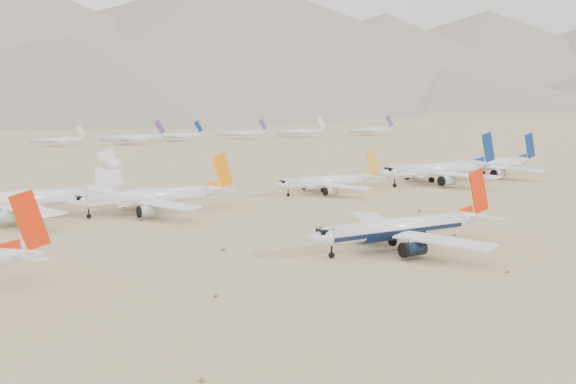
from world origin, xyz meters
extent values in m
plane|color=#947B56|center=(0.00, 0.00, 0.00)|extent=(7000.00, 7000.00, 0.00)
cylinder|color=silver|center=(3.50, -2.29, 4.80)|extent=(35.32, 4.18, 4.18)
cube|color=black|center=(3.50, -2.29, 4.28)|extent=(34.62, 4.24, 0.94)
sphere|color=silver|center=(-14.16, -2.29, 4.80)|extent=(4.18, 4.18, 4.18)
cube|color=black|center=(-14.78, -2.29, 5.95)|extent=(2.92, 2.71, 1.04)
cone|color=silver|center=(25.33, -2.29, 5.11)|extent=(8.83, 4.18, 4.18)
cube|color=silver|center=(6.23, -14.68, 4.07)|extent=(13.64, 21.50, 0.65)
cube|color=silver|center=(27.05, -6.35, 5.64)|extent=(5.61, 7.33, 0.25)
cylinder|color=black|center=(1.54, -10.97, 2.19)|extent=(4.91, 3.01, 3.01)
cube|color=silver|center=(6.23, 10.10, 4.07)|extent=(13.64, 21.50, 0.65)
cube|color=silver|center=(27.05, 1.77, 5.64)|extent=(5.61, 7.33, 0.25)
cylinder|color=black|center=(1.54, 6.39, 2.19)|extent=(4.91, 3.01, 3.01)
cube|color=red|center=(27.79, -2.29, 11.21)|extent=(6.69, 0.33, 11.03)
cylinder|color=black|center=(-13.11, -2.29, 0.63)|extent=(1.25, 0.52, 1.25)
cylinder|color=black|center=(4.97, -5.21, 0.88)|extent=(1.75, 1.04, 1.75)
cylinder|color=black|center=(4.97, 0.63, 0.88)|extent=(1.75, 1.04, 1.75)
cone|color=silver|center=(-72.62, 8.98, 5.27)|extent=(8.97, 4.30, 4.30)
cube|color=silver|center=(-70.87, 4.84, 5.81)|extent=(5.69, 7.45, 0.26)
cube|color=silver|center=(-70.87, 13.11, 5.81)|extent=(5.69, 7.45, 0.26)
cube|color=red|center=(-70.13, 8.98, 11.47)|extent=(6.80, 0.34, 11.20)
cylinder|color=silver|center=(80.90, 73.63, 5.57)|extent=(39.93, 4.84, 4.84)
cube|color=silver|center=(80.90, 73.63, 4.96)|extent=(39.13, 4.91, 1.09)
sphere|color=silver|center=(60.93, 73.63, 5.57)|extent=(4.84, 4.84, 4.84)
cube|color=black|center=(60.21, 73.63, 6.90)|extent=(3.39, 3.15, 1.21)
cone|color=silver|center=(105.58, 73.63, 5.93)|extent=(9.98, 4.84, 4.84)
cube|color=silver|center=(83.98, 59.57, 4.72)|extent=(15.42, 24.30, 0.75)
cube|color=silver|center=(107.52, 69.03, 6.53)|extent=(6.34, 8.29, 0.29)
cylinder|color=silver|center=(78.68, 63.76, 2.54)|extent=(5.55, 3.48, 3.48)
cube|color=silver|center=(83.98, 87.70, 4.72)|extent=(15.42, 24.30, 0.75)
cube|color=silver|center=(107.52, 78.24, 6.53)|extent=(6.34, 8.29, 0.29)
cylinder|color=silver|center=(78.68, 83.51, 2.54)|extent=(5.55, 3.48, 3.48)
cube|color=navy|center=(108.35, 73.63, 12.84)|extent=(7.57, 0.39, 12.47)
cylinder|color=black|center=(62.14, 73.63, 0.73)|extent=(1.45, 0.61, 1.45)
cylinder|color=black|center=(82.56, 70.25, 1.02)|extent=(2.03, 1.21, 2.03)
cylinder|color=black|center=(82.56, 77.02, 1.02)|extent=(2.03, 1.21, 2.03)
cylinder|color=silver|center=(31.56, 73.50, 4.15)|extent=(29.70, 3.61, 3.61)
cube|color=silver|center=(31.56, 73.50, 3.70)|extent=(29.11, 3.66, 0.81)
sphere|color=silver|center=(16.71, 73.50, 4.15)|extent=(3.61, 3.61, 3.61)
cube|color=black|center=(16.16, 73.50, 5.14)|extent=(2.53, 2.35, 0.90)
cone|color=silver|center=(49.91, 73.50, 4.42)|extent=(7.43, 3.61, 3.61)
cube|color=silver|center=(33.85, 63.03, 3.52)|extent=(11.47, 18.08, 0.56)
cube|color=silver|center=(51.36, 70.07, 4.87)|extent=(4.71, 6.16, 0.22)
cylinder|color=silver|center=(29.91, 66.15, 1.89)|extent=(4.13, 2.60, 2.60)
cube|color=silver|center=(33.85, 83.96, 3.52)|extent=(11.47, 18.08, 0.56)
cube|color=silver|center=(51.36, 76.92, 4.87)|extent=(4.71, 6.16, 0.22)
cylinder|color=silver|center=(29.91, 80.84, 1.89)|extent=(4.13, 2.60, 2.60)
cube|color=gold|center=(51.97, 73.50, 9.57)|extent=(5.63, 0.29, 9.28)
cylinder|color=black|center=(17.61, 73.50, 0.54)|extent=(1.08, 0.45, 1.08)
cylinder|color=black|center=(32.79, 70.97, 0.76)|extent=(1.52, 0.90, 1.52)
cylinder|color=black|center=(32.79, 76.02, 0.76)|extent=(1.52, 0.90, 1.52)
cylinder|color=silver|center=(-32.68, 65.97, 4.85)|extent=(34.53, 4.22, 4.22)
cube|color=silver|center=(-32.68, 65.97, 4.33)|extent=(33.84, 4.28, 0.95)
sphere|color=silver|center=(-49.95, 65.97, 4.85)|extent=(4.22, 4.22, 4.22)
cube|color=black|center=(-50.58, 65.97, 6.01)|extent=(2.95, 2.74, 1.06)
cone|color=silver|center=(-11.34, 65.97, 5.17)|extent=(8.63, 4.22, 4.22)
cube|color=silver|center=(-30.02, 53.79, 4.12)|extent=(13.34, 21.02, 0.65)
cube|color=silver|center=(-9.66, 61.98, 5.70)|extent=(5.48, 7.17, 0.25)
cylinder|color=silver|center=(-34.60, 57.41, 2.21)|extent=(4.80, 3.04, 3.04)
cube|color=silver|center=(-30.02, 78.15, 4.12)|extent=(13.34, 21.02, 0.65)
cube|color=silver|center=(-9.66, 69.96, 5.70)|extent=(5.48, 7.17, 0.25)
cylinder|color=silver|center=(-34.60, 74.53, 2.21)|extent=(4.80, 3.04, 3.04)
cube|color=orange|center=(-8.94, 65.97, 11.16)|extent=(6.54, 0.34, 10.78)
cylinder|color=black|center=(-48.89, 65.97, 0.63)|extent=(1.27, 0.53, 1.27)
cylinder|color=black|center=(-31.24, 63.01, 0.89)|extent=(1.77, 1.06, 1.77)
cylinder|color=black|center=(-31.24, 68.92, 0.89)|extent=(1.77, 1.06, 1.77)
cylinder|color=silver|center=(-67.21, 74.24, 5.35)|extent=(38.87, 4.65, 4.65)
cube|color=silver|center=(-67.21, 74.24, 4.77)|extent=(38.09, 4.72, 1.05)
cone|color=silver|center=(-43.18, 74.24, 5.70)|extent=(9.72, 4.65, 4.65)
cube|color=silver|center=(-64.21, 60.57, 4.54)|extent=(15.01, 23.66, 0.72)
cube|color=silver|center=(-41.29, 69.76, 6.28)|extent=(6.17, 8.07, 0.28)
cylinder|color=silver|center=(-69.37, 64.65, 2.44)|extent=(5.40, 3.35, 3.35)
cube|color=silver|center=(-64.21, 87.90, 4.54)|extent=(15.01, 23.66, 0.72)
cube|color=silver|center=(-41.29, 78.71, 6.28)|extent=(6.17, 8.07, 0.28)
cylinder|color=silver|center=(-69.37, 83.82, 2.44)|extent=(5.40, 3.35, 3.35)
cube|color=silver|center=(-40.48, 74.24, 12.42)|extent=(7.37, 0.37, 12.14)
cylinder|color=silver|center=(-40.21, 74.24, 13.92)|extent=(4.86, 3.02, 3.02)
cylinder|color=black|center=(-65.59, 70.98, 0.98)|extent=(1.95, 1.16, 1.95)
cylinder|color=black|center=(-65.59, 77.50, 0.98)|extent=(1.95, 1.16, 1.95)
cylinder|color=silver|center=(114.70, 80.64, 5.13)|extent=(36.94, 4.46, 4.46)
cube|color=silver|center=(114.70, 80.64, 4.57)|extent=(36.20, 4.53, 1.00)
sphere|color=silver|center=(96.23, 80.64, 5.13)|extent=(4.46, 4.46, 4.46)
cube|color=black|center=(95.56, 80.64, 6.36)|extent=(3.12, 2.90, 1.12)
cone|color=silver|center=(137.53, 80.64, 5.47)|extent=(9.23, 4.46, 4.46)
cube|color=silver|center=(117.55, 67.63, 4.35)|extent=(14.27, 22.48, 0.69)
cube|color=silver|center=(139.33, 76.38, 6.02)|extent=(5.86, 7.67, 0.27)
cylinder|color=silver|center=(112.65, 71.51, 2.34)|extent=(5.13, 3.21, 3.21)
cube|color=silver|center=(117.55, 93.64, 4.35)|extent=(14.27, 22.48, 0.69)
cube|color=silver|center=(139.33, 84.90, 6.02)|extent=(5.86, 7.67, 0.27)
cylinder|color=silver|center=(112.65, 89.76, 2.34)|extent=(5.13, 3.21, 3.21)
cube|color=navy|center=(140.10, 80.64, 11.86)|extent=(7.00, 0.36, 11.54)
cylinder|color=black|center=(97.35, 80.64, 0.67)|extent=(1.34, 0.56, 1.34)
cylinder|color=black|center=(116.24, 77.51, 0.94)|extent=(1.87, 1.12, 1.87)
cylinder|color=black|center=(116.24, 83.76, 0.94)|extent=(1.87, 1.12, 1.87)
cylinder|color=silver|center=(-16.48, 329.16, 4.03)|extent=(33.07, 3.27, 3.27)
cube|color=silver|center=(-0.92, 329.16, 9.56)|extent=(6.59, 0.33, 8.29)
cube|color=silver|center=(-16.48, 320.60, 3.54)|extent=(8.71, 15.22, 0.33)
cube|color=silver|center=(-16.48, 337.72, 3.54)|extent=(8.71, 15.22, 0.33)
cylinder|color=silver|center=(30.32, 319.62, 4.48)|extent=(42.00, 4.15, 4.15)
cube|color=#5C3281|center=(50.09, 319.62, 11.49)|extent=(8.36, 0.42, 10.53)
cube|color=silver|center=(30.32, 308.75, 3.85)|extent=(11.06, 19.33, 0.42)
cube|color=silver|center=(30.32, 330.49, 3.85)|extent=(11.06, 19.33, 0.42)
cylinder|color=silver|center=(67.41, 335.19, 4.16)|extent=(35.58, 3.52, 3.52)
cube|color=navy|center=(84.15, 335.19, 10.10)|extent=(7.09, 0.35, 8.92)
cube|color=silver|center=(67.41, 325.98, 3.63)|extent=(9.37, 16.38, 0.35)
cube|color=silver|center=(67.41, 344.40, 3.63)|extent=(9.37, 16.38, 0.35)
cylinder|color=silver|center=(118.44, 333.42, 4.26)|extent=(37.74, 3.73, 3.73)
cube|color=#5C3281|center=(136.20, 333.42, 10.57)|extent=(7.52, 0.37, 9.47)
cube|color=silver|center=(118.44, 323.65, 3.71)|extent=(9.94, 17.37, 0.37)
cube|color=silver|center=(118.44, 343.18, 3.71)|extent=(9.94, 17.37, 0.37)
cylinder|color=silver|center=(166.43, 328.12, 4.42)|extent=(40.88, 4.04, 4.04)
cube|color=silver|center=(185.67, 328.12, 11.25)|extent=(8.14, 0.40, 10.25)
cube|color=silver|center=(166.43, 317.54, 3.81)|extent=(10.77, 18.82, 0.40)
cube|color=silver|center=(166.43, 338.70, 3.81)|extent=(10.77, 18.82, 0.40)
cylinder|color=silver|center=(229.79, 322.70, 4.45)|extent=(41.51, 4.10, 4.10)
cube|color=#5C3281|center=(249.33, 322.70, 11.39)|extent=(8.27, 0.41, 10.41)
cube|color=silver|center=(229.79, 311.95, 3.84)|extent=(10.94, 19.11, 0.41)
cube|color=silver|center=(229.79, 333.44, 3.84)|extent=(10.94, 19.11, 0.41)
cone|color=slate|center=(200.00, 1480.00, 120.00)|extent=(1824.00, 1824.00, 240.00)
cone|color=slate|center=(700.00, 1660.00, 190.00)|extent=(2356.00, 2356.00, 380.00)
cone|color=slate|center=(1200.00, 1600.00, 145.00)|extent=(1682.00, 1682.00, 290.00)
cone|color=slate|center=(1800.00, 1750.00, 175.00)|extent=(2380.00, 2380.00, 350.00)
cone|color=slate|center=(150.00, 1100.00, 70.00)|extent=(1260.00, 1260.00, 140.00)
cone|color=slate|center=(1000.00, 1100.00, 50.00)|extent=(900.00, 900.00, 100.00)
ellipsoid|color=brown|center=(-57.80, -44.20, 0.21)|extent=(0.70, 0.70, 0.39)
ellipsoid|color=brown|center=(-44.10, -14.90, 0.25)|extent=(0.84, 0.84, 0.46)
ellipsoid|color=brown|center=(-30.40, 14.40, 0.29)|extent=(0.98, 0.98, 0.54)
ellipsoid|color=brown|center=(10.70, -27.70, 0.21)|extent=(0.70, 0.70, 0.39)
ellipsoid|color=brown|center=(24.40, 1.60, 0.25)|extent=(0.84, 0.84, 0.46)
ellipsoid|color=brown|center=(38.10, 30.90, 0.29)|extent=(0.98, 0.98, 0.54)
camera|label=1|loc=(-83.05, -112.40, 33.96)|focal=40.00mm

